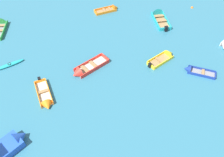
{
  "coord_description": "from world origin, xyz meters",
  "views": [
    {
      "loc": [
        0.92,
        3.75,
        18.0
      ],
      "look_at": [
        0.0,
        19.46,
        0.15
      ],
      "focal_mm": 37.11,
      "sensor_mm": 36.0,
      "label": 1
    }
  ],
  "objects": [
    {
      "name": "rowboat_red_far_right",
      "position": [
        -3.11,
        20.36,
        0.2
      ],
      "size": [
        4.03,
        3.93,
        1.26
      ],
      "color": "beige",
      "rests_on": "ground_plane"
    },
    {
      "name": "rowboat_deep_blue_back_row_center",
      "position": [
        8.54,
        21.11,
        0.15
      ],
      "size": [
        3.4,
        1.82,
        0.95
      ],
      "color": "gray",
      "rests_on": "ground_plane"
    },
    {
      "name": "mooring_buoy_midfield",
      "position": [
        10.58,
        33.66,
        0.0
      ],
      "size": [
        0.37,
        0.37,
        0.37
      ],
      "primitive_type": "sphere",
      "color": "orange",
      "rests_on": "ground_plane"
    },
    {
      "name": "rowboat_yellow_midfield_right",
      "position": [
        5.79,
        23.04,
        0.18
      ],
      "size": [
        3.34,
        3.11,
        1.11
      ],
      "color": "#99754C",
      "rests_on": "ground_plane"
    },
    {
      "name": "rowboat_green_cluster_inner",
      "position": [
        -14.92,
        27.86,
        0.2
      ],
      "size": [
        2.07,
        4.39,
        1.44
      ],
      "color": "gray",
      "rests_on": "ground_plane"
    },
    {
      "name": "kayak_turquoise_distant_center",
      "position": [
        -11.23,
        20.84,
        0.14
      ],
      "size": [
        2.86,
        2.24,
        0.3
      ],
      "color": "teal",
      "rests_on": "ground_plane"
    },
    {
      "name": "rowboat_turquoise_foreground_center",
      "position": [
        5.6,
        31.05,
        0.21
      ],
      "size": [
        2.48,
        4.71,
        1.46
      ],
      "color": "#99754C",
      "rests_on": "ground_plane"
    },
    {
      "name": "rowboat_orange_outer_left",
      "position": [
        -6.14,
        16.37,
        0.17
      ],
      "size": [
        2.69,
        3.87,
        1.07
      ],
      "color": "beige",
      "rests_on": "ground_plane"
    },
    {
      "name": "rowboat_orange_near_camera",
      "position": [
        -0.84,
        32.43,
        0.16
      ],
      "size": [
        3.51,
        2.47,
        1.05
      ],
      "color": "#99754C",
      "rests_on": "ground_plane"
    }
  ]
}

